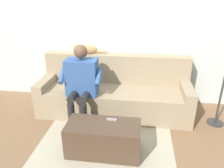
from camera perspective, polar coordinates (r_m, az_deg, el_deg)
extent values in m
plane|color=#846042|center=(3.13, -1.20, -13.57)|extent=(8.00, 8.00, 0.00)
cube|color=silver|center=(3.79, 1.67, 15.79)|extent=(5.01, 0.06, 2.78)
cube|color=#9E896B|center=(3.52, 0.28, -4.97)|extent=(2.08, 0.60, 0.43)
cube|color=#9E896B|center=(3.78, 1.08, 1.03)|extent=(2.41, 0.20, 0.90)
cube|color=#9E896B|center=(3.54, 18.64, -4.98)|extent=(0.16, 0.60, 0.55)
cube|color=#9E896B|center=(3.79, -16.80, -2.85)|extent=(0.16, 0.60, 0.55)
cube|color=#4C3828|center=(2.77, -2.24, -13.96)|extent=(0.90, 0.42, 0.40)
cube|color=#335693|center=(3.26, -7.79, 1.76)|extent=(0.45, 0.28, 0.54)
sphere|color=brown|center=(3.14, -8.17, 8.34)|extent=(0.19, 0.19, 0.19)
cylinder|color=black|center=(3.17, -6.80, -3.03)|extent=(0.11, 0.34, 0.11)
cylinder|color=black|center=(3.22, -9.91, -2.82)|extent=(0.11, 0.34, 0.11)
cylinder|color=black|center=(3.16, -7.32, -8.76)|extent=(0.10, 0.10, 0.43)
cylinder|color=black|center=(3.21, -10.46, -8.45)|extent=(0.10, 0.10, 0.43)
cylinder|color=#335693|center=(3.11, -3.52, 1.87)|extent=(0.08, 0.27, 0.22)
cylinder|color=#335693|center=(3.25, -12.70, 2.29)|extent=(0.08, 0.27, 0.22)
ellipsoid|color=#B7844C|center=(3.70, -6.25, 8.94)|extent=(0.32, 0.11, 0.15)
sphere|color=#B7844C|center=(3.74, -9.03, 9.25)|extent=(0.12, 0.12, 0.12)
cone|color=#B7844C|center=(3.76, -8.86, 10.10)|extent=(0.04, 0.04, 0.04)
cone|color=#B7844C|center=(3.70, -9.12, 9.88)|extent=(0.04, 0.04, 0.04)
cylinder|color=#B7844C|center=(3.66, -2.87, 8.43)|extent=(0.18, 0.03, 0.03)
cube|color=gray|center=(2.73, -0.07, -9.24)|extent=(0.13, 0.03, 0.02)
cube|color=#B7AD93|center=(2.99, -1.78, -15.63)|extent=(1.76, 1.38, 0.01)
cylinder|color=#2D2D2D|center=(3.76, 25.21, -9.06)|extent=(0.24, 0.24, 0.02)
cylinder|color=#333333|center=(3.47, 27.05, 0.36)|extent=(0.03, 0.03, 1.35)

